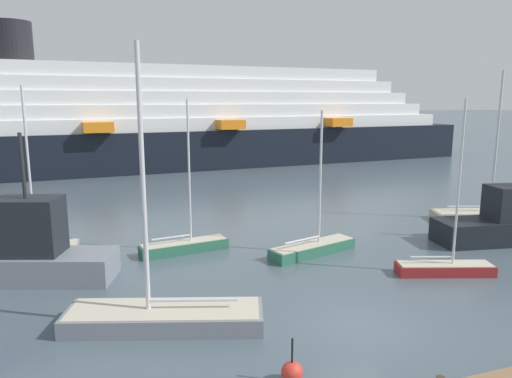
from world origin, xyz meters
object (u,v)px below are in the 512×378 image
object	(u,v)px
fishing_boat_1	(512,221)
cruise_ship	(156,124)
sailboat_1	(164,314)
channel_buoy_0	(292,372)
sailboat_0	(184,244)
sailboat_4	(313,247)
fishing_boat_0	(24,252)
sailboat_2	(445,266)
sailboat_5	(28,250)
sailboat_6	(482,213)

from	to	relation	value
fishing_boat_1	cruise_ship	size ratio (longest dim) A/B	0.11
sailboat_1	channel_buoy_0	size ratio (longest dim) A/B	7.22
sailboat_0	cruise_ship	bearing A→B (deg)	77.42
sailboat_4	sailboat_0	bearing A→B (deg)	142.15
fishing_boat_1	channel_buoy_0	distance (m)	19.28
fishing_boat_0	channel_buoy_0	world-z (taller)	fishing_boat_0
sailboat_0	channel_buoy_0	bearing A→B (deg)	-94.32
sailboat_1	sailboat_2	distance (m)	13.07
fishing_boat_0	channel_buoy_0	xyz separation A→B (m)	(8.25, -11.09, -0.96)
channel_buoy_0	sailboat_1	bearing A→B (deg)	122.91
sailboat_2	cruise_ship	size ratio (longest dim) A/B	0.10
channel_buoy_0	cruise_ship	world-z (taller)	cruise_ship
sailboat_1	sailboat_5	xyz separation A→B (m)	(-5.60, 9.73, -0.05)
sailboat_2	sailboat_6	bearing A→B (deg)	56.44
sailboat_4	sailboat_5	distance (m)	14.66
sailboat_5	fishing_boat_0	bearing A→B (deg)	-84.94
sailboat_1	fishing_boat_1	bearing A→B (deg)	-151.26
fishing_boat_1	sailboat_1	bearing A→B (deg)	-159.08
sailboat_1	channel_buoy_0	distance (m)	5.48
sailboat_2	cruise_ship	bearing A→B (deg)	119.21
sailboat_2	channel_buoy_0	xyz separation A→B (m)	(-10.05, -5.64, -0.08)
sailboat_1	cruise_ship	xyz separation A→B (m)	(4.82, 41.53, 4.66)
sailboat_1	channel_buoy_0	world-z (taller)	sailboat_1
sailboat_0	sailboat_1	world-z (taller)	sailboat_1
sailboat_5	cruise_ship	bearing A→B (deg)	71.11
sailboat_6	channel_buoy_0	size ratio (longest dim) A/B	7.21
sailboat_2	sailboat_6	xyz separation A→B (m)	(9.33, 7.47, 0.05)
sailboat_6	sailboat_4	bearing A→B (deg)	-150.13
fishing_boat_0	cruise_ship	bearing A→B (deg)	92.09
sailboat_2	fishing_boat_1	xyz separation A→B (m)	(7.13, 3.07, 0.77)
sailboat_4	fishing_boat_1	size ratio (longest dim) A/B	0.85
sailboat_1	sailboat_5	distance (m)	11.23
sailboat_5	fishing_boat_1	world-z (taller)	sailboat_5
fishing_boat_1	cruise_ship	distance (m)	40.63
sailboat_1	sailboat_4	xyz separation A→B (m)	(8.48, 5.64, -0.07)
sailboat_2	sailboat_4	world-z (taller)	sailboat_2
sailboat_0	sailboat_1	distance (m)	8.38
fishing_boat_1	channel_buoy_0	xyz separation A→B (m)	(-17.18, -8.72, -0.85)
sailboat_0	sailboat_2	bearing A→B (deg)	-41.01
fishing_boat_1	cruise_ship	bearing A→B (deg)	121.66
sailboat_4	sailboat_2	bearing A→B (deg)	-61.91
sailboat_2	fishing_boat_0	size ratio (longest dim) A/B	0.95
sailboat_5	sailboat_2	bearing A→B (deg)	-25.76
sailboat_5	sailboat_6	size ratio (longest dim) A/B	0.88
sailboat_1	fishing_boat_0	bearing A→B (deg)	-33.74
sailboat_1	sailboat_0	bearing A→B (deg)	-87.70
sailboat_2	fishing_boat_0	bearing A→B (deg)	-178.83
sailboat_4	fishing_boat_1	world-z (taller)	sailboat_4
sailboat_6	fishing_boat_0	distance (m)	27.71
sailboat_2	sailboat_5	size ratio (longest dim) A/B	0.93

